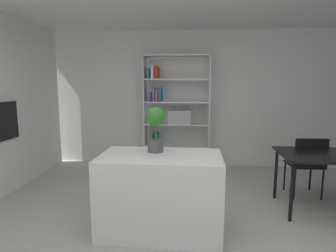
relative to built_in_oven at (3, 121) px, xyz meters
name	(u,v)px	position (x,y,z in m)	size (l,w,h in m)	color
ground_plane	(173,242)	(2.57, -0.99, -1.12)	(8.93, 8.93, 0.00)	beige
back_partition	(186,99)	(2.57, 1.96, 0.22)	(6.50, 0.06, 2.69)	white
built_in_oven	(3,121)	(0.00, 0.00, 0.00)	(0.06, 0.61, 0.56)	black
kitchen_island	(161,193)	(2.41, -0.76, -0.68)	(1.34, 0.76, 0.89)	white
potted_plant_on_island	(155,126)	(2.33, -0.62, 0.07)	(0.22, 0.22, 0.52)	#4C4C51
open_bookshelf	(173,111)	(2.34, 1.65, 0.02)	(1.27, 0.35, 2.20)	white
dining_table	(320,160)	(4.40, -0.04, -0.44)	(1.01, 0.81, 0.77)	black
dining_chair_far	(307,161)	(4.40, 0.39, -0.57)	(0.49, 0.46, 0.90)	black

